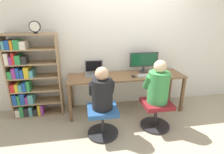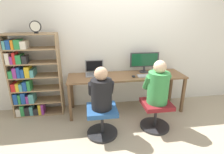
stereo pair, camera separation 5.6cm
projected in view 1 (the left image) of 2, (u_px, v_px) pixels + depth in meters
ground_plane at (129, 117)px, 3.30m from camera, size 14.00×14.00×0.00m
wall_back at (123, 43)px, 3.47m from camera, size 10.00×0.05×2.60m
desk at (126, 79)px, 3.35m from camera, size 2.21×0.58×0.73m
desktop_monitor at (144, 61)px, 3.45m from camera, size 0.58×0.18×0.40m
laptop at (94, 72)px, 3.36m from camera, size 0.35×0.31×0.27m
keyboard at (148, 75)px, 3.28m from camera, size 0.39×0.15×0.03m
computer_mouse_by_keyboard at (133, 76)px, 3.23m from camera, size 0.07×0.10×0.03m
office_chair_left at (156, 112)px, 2.92m from camera, size 0.49×0.49×0.47m
office_chair_right at (103, 119)px, 2.73m from camera, size 0.49×0.49×0.47m
person_at_monitor at (158, 85)px, 2.77m from camera, size 0.41×0.35×0.70m
person_at_laptop at (102, 91)px, 2.58m from camera, size 0.38×0.33×0.65m
bookshelf at (29, 79)px, 3.15m from camera, size 0.89×0.32×1.53m
desk_clock at (35, 27)px, 2.82m from camera, size 0.18×0.03×0.20m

